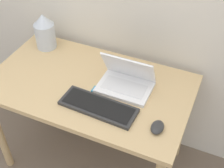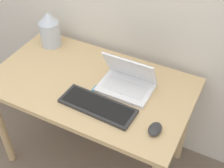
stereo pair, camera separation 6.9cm
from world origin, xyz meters
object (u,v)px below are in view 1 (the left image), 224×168
Objects in this scene: keyboard at (98,106)px; mp3_player at (96,90)px; vase at (45,31)px; mouse at (157,127)px; laptop at (126,80)px.

keyboard is 8.59× the size of mp3_player.
keyboard is 0.14m from mp3_player.
vase reaches higher than mp3_player.
vase reaches higher than mouse.
mouse is at bearing -2.69° from keyboard.
keyboard is at bearing -58.86° from mp3_player.
laptop reaches higher than mp3_player.
laptop is 0.71× the size of keyboard.
keyboard is at bearing 177.31° from mouse.
mouse reaches higher than keyboard.
vase is 4.88× the size of mp3_player.
laptop is at bearing -14.15° from vase.
keyboard is 1.76× the size of vase.
laptop is at bearing 71.70° from keyboard.
mouse reaches higher than mp3_player.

